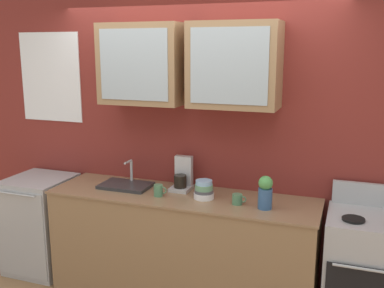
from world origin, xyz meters
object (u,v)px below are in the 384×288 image
Objects in this scene: vase at (265,192)px; dishwasher at (41,224)px; cup_near_sink at (159,190)px; bowl_stack at (204,190)px; coffee_maker at (182,177)px; sink_faucet at (126,185)px; stove_range at (370,275)px; cup_near_bowls at (237,199)px.

vase is 2.27m from dishwasher.
dishwasher is at bearing 176.19° from cup_near_sink.
coffee_maker reaches higher than bowl_stack.
sink_faucet is 0.40m from cup_near_sink.
stove_range is 2.12m from sink_faucet.
vase is 0.90× the size of coffee_maker.
cup_near_sink reaches higher than dishwasher.
cup_near_bowls is (0.67, 0.03, -0.01)m from cup_near_sink.
sink_faucet reaches higher than cup_near_bowls.
cup_near_bowls is 2.03m from dishwasher.
cup_near_sink is 0.67m from cup_near_bowls.
sink_faucet is 0.48× the size of dishwasher.
bowl_stack is 0.53m from vase.
coffee_maker reaches higher than cup_near_sink.
vase is 2.27× the size of cup_near_bowls.
sink_faucet is at bearing 2.68° from dishwasher.
stove_range is at bearing 0.52° from bowl_stack.
sink_faucet is at bearing -166.69° from coffee_maker.
coffee_maker is at bearing 158.75° from cup_near_bowls.
dishwasher is at bearing 178.42° from cup_near_bowls.
coffee_maker is at bearing 64.53° from cup_near_sink.
dishwasher is at bearing -179.92° from stove_range.
coffee_maker reaches higher than sink_faucet.
cup_near_bowls is (0.30, -0.05, -0.03)m from bowl_stack.
bowl_stack reaches higher than dishwasher.
vase is (-0.80, -0.08, 0.59)m from stove_range.
cup_near_bowls is 0.40× the size of coffee_maker.
bowl_stack is 1.76m from dishwasher.
coffee_maker is at bearing 174.32° from stove_range.
vase is at bearing -5.38° from sink_faucet.
cup_near_bowls is (-0.22, 0.02, -0.09)m from vase.
cup_near_sink is 0.28m from coffee_maker.
dishwasher is at bearing 179.73° from bowl_stack.
cup_near_bowls is (1.05, -0.10, 0.02)m from sink_faucet.
cup_near_bowls is at bearing -176.73° from stove_range.
coffee_maker is (-0.77, 0.24, -0.02)m from vase.
stove_range is 4.23× the size of vase.
stove_range is 6.55× the size of bowl_stack.
stove_range reaches higher than bowl_stack.
sink_faucet is 3.86× the size of cup_near_bowls.
bowl_stack reaches higher than cup_near_sink.
bowl_stack is 1.46× the size of cup_near_bowls.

